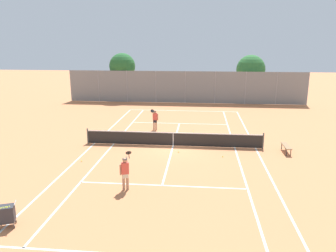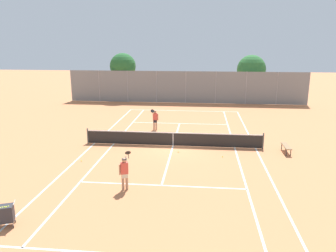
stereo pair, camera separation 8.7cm
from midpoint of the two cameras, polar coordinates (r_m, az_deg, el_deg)
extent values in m
plane|color=#CC7A4C|center=(22.28, 0.79, -3.47)|extent=(120.00, 120.00, 0.00)
cube|color=silver|center=(33.78, 2.53, 2.67)|extent=(11.00, 0.10, 0.01)
cube|color=silver|center=(23.37, -12.79, -2.97)|extent=(0.10, 23.80, 0.01)
cube|color=silver|center=(22.51, 14.91, -3.78)|extent=(0.10, 23.80, 0.01)
cube|color=silver|center=(22.98, -9.54, -3.11)|extent=(0.10, 23.80, 0.01)
cube|color=silver|center=(22.32, 11.43, -3.72)|extent=(0.10, 23.80, 0.01)
cube|color=silver|center=(16.33, -1.18, -10.30)|extent=(8.26, 0.10, 0.01)
cube|color=silver|center=(28.42, 1.90, 0.45)|extent=(8.26, 0.10, 0.01)
cube|color=silver|center=(22.27, 0.79, -3.47)|extent=(0.10, 12.80, 0.01)
cylinder|color=#474C47|center=(23.37, -13.91, -1.68)|extent=(0.10, 0.10, 1.07)
cylinder|color=#474C47|center=(22.43, 16.13, -2.50)|extent=(0.10, 0.10, 1.07)
cube|color=black|center=(22.14, 0.79, -2.33)|extent=(11.90, 0.02, 0.89)
cube|color=white|center=(22.01, 0.80, -1.19)|extent=(11.90, 0.03, 0.06)
cube|color=white|center=(22.14, 0.79, -2.38)|extent=(0.05, 0.03, 0.89)
cube|color=#2D2D33|center=(14.19, -26.47, -13.54)|extent=(0.68, 0.61, 0.64)
cylinder|color=black|center=(14.29, -27.42, -15.63)|extent=(0.06, 0.10, 0.10)
cylinder|color=#B7B7BC|center=(14.58, -27.16, -14.52)|extent=(0.02, 0.02, 0.16)
cylinder|color=black|center=(14.63, -27.11, -14.88)|extent=(0.06, 0.10, 0.10)
cylinder|color=#B7B7BC|center=(14.14, -25.40, -15.24)|extent=(0.02, 0.02, 0.16)
cylinder|color=black|center=(14.18, -25.36, -15.61)|extent=(0.06, 0.10, 0.10)
cylinder|color=#B7B7BC|center=(14.48, -25.15, -14.48)|extent=(0.02, 0.02, 0.16)
cylinder|color=black|center=(14.53, -25.11, -14.85)|extent=(0.06, 0.10, 0.10)
cylinder|color=#B7B7BC|center=(13.94, -25.26, -11.97)|extent=(0.18, 0.42, 0.02)
sphere|color=#D1DB33|center=(13.91, -26.15, -12.73)|extent=(0.07, 0.07, 0.07)
sphere|color=#D1DB33|center=(13.92, -26.46, -12.60)|extent=(0.07, 0.07, 0.07)
sphere|color=#D1DB33|center=(13.95, -26.72, -12.72)|extent=(0.07, 0.07, 0.07)
sphere|color=#D1DB33|center=(13.96, -26.93, -12.71)|extent=(0.07, 0.07, 0.07)
sphere|color=#D1DB33|center=(13.97, -27.28, -12.68)|extent=(0.07, 0.07, 0.07)
sphere|color=#D1DB33|center=(13.97, -26.08, -12.51)|extent=(0.07, 0.07, 0.07)
sphere|color=#D1DB33|center=(13.98, -26.38, -12.56)|extent=(0.07, 0.07, 0.07)
sphere|color=#D1DB33|center=(14.00, -26.65, -12.55)|extent=(0.07, 0.07, 0.07)
sphere|color=#D1DB33|center=(14.01, -26.95, -12.56)|extent=(0.07, 0.07, 0.07)
sphere|color=#D1DB33|center=(14.02, -27.21, -12.60)|extent=(0.07, 0.07, 0.07)
cylinder|color=tan|center=(15.84, -7.89, -9.63)|extent=(0.13, 0.13, 0.82)
cylinder|color=tan|center=(15.86, -7.24, -9.57)|extent=(0.13, 0.13, 0.82)
cube|color=beige|center=(15.72, -7.61, -8.50)|extent=(0.33, 0.27, 0.24)
cube|color=#D84C3F|center=(15.59, -7.65, -7.28)|extent=(0.39, 0.31, 0.56)
sphere|color=tan|center=(15.45, -7.70, -5.93)|extent=(0.22, 0.22, 0.22)
cylinder|color=black|center=(15.42, -7.71, -5.70)|extent=(0.23, 0.23, 0.02)
cylinder|color=tan|center=(15.58, -8.45, -7.55)|extent=(0.08, 0.08, 0.52)
cylinder|color=tan|center=(15.63, -7.28, -6.07)|extent=(0.24, 0.45, 0.35)
cylinder|color=black|center=(15.83, -6.98, -5.17)|extent=(0.12, 0.24, 0.22)
cylinder|color=black|center=(15.91, -7.05, -4.66)|extent=(0.33, 0.29, 0.23)
cylinder|color=tan|center=(26.27, -2.18, 0.21)|extent=(0.13, 0.13, 0.82)
cylinder|color=tan|center=(26.25, -2.57, 0.19)|extent=(0.13, 0.13, 0.82)
cube|color=black|center=(26.18, -2.38, 0.90)|extent=(0.32, 0.24, 0.24)
cube|color=#D84C3F|center=(26.10, -2.39, 1.67)|extent=(0.38, 0.28, 0.56)
sphere|color=tan|center=(26.01, -2.40, 2.51)|extent=(0.22, 0.22, 0.22)
cylinder|color=black|center=(26.00, -2.40, 2.65)|extent=(0.23, 0.23, 0.02)
cylinder|color=tan|center=(26.13, -1.91, 1.56)|extent=(0.08, 0.08, 0.52)
cylinder|color=tan|center=(25.89, -2.65, 2.22)|extent=(0.19, 0.46, 0.35)
cylinder|color=black|center=(25.59, -2.88, 2.44)|extent=(0.09, 0.25, 0.22)
cylinder|color=black|center=(25.45, -2.86, 2.63)|extent=(0.32, 0.26, 0.23)
sphere|color=#D1DB33|center=(20.38, 9.38, -5.29)|extent=(0.07, 0.07, 0.07)
sphere|color=#D1DB33|center=(25.97, 4.30, -0.85)|extent=(0.07, 0.07, 0.07)
sphere|color=#D1DB33|center=(20.96, 1.70, -4.54)|extent=(0.07, 0.07, 0.07)
sphere|color=#D1DB33|center=(23.14, -1.34, -2.71)|extent=(0.07, 0.07, 0.07)
sphere|color=#D1DB33|center=(20.07, -14.95, -5.90)|extent=(0.07, 0.07, 0.07)
cube|color=olive|center=(22.13, 19.81, -3.27)|extent=(0.36, 1.50, 0.05)
cylinder|color=#262626|center=(21.58, 19.83, -4.36)|extent=(0.05, 0.05, 0.41)
cylinder|color=#262626|center=(22.76, 19.08, -3.35)|extent=(0.05, 0.05, 0.41)
cylinder|color=#262626|center=(21.65, 20.48, -4.37)|extent=(0.05, 0.05, 0.41)
cylinder|color=#262626|center=(22.82, 19.69, -3.35)|extent=(0.05, 0.05, 0.41)
cylinder|color=gray|center=(40.92, -16.63, 6.74)|extent=(0.08, 0.08, 3.68)
cylinder|color=gray|center=(39.76, -12.04, 6.82)|extent=(0.08, 0.08, 3.68)
cylinder|color=gray|center=(38.86, -7.21, 6.85)|extent=(0.08, 0.08, 3.68)
cylinder|color=gray|center=(38.25, -2.19, 6.84)|extent=(0.08, 0.08, 3.68)
cylinder|color=gray|center=(37.93, 2.95, 6.77)|extent=(0.08, 0.08, 3.68)
cylinder|color=gray|center=(37.93, 8.14, 6.64)|extent=(0.08, 0.08, 3.68)
cylinder|color=gray|center=(38.22, 13.28, 6.46)|extent=(0.08, 0.08, 3.68)
cylinder|color=gray|center=(38.82, 18.31, 6.24)|extent=(0.08, 0.08, 3.68)
cylinder|color=gray|center=(39.70, 23.14, 5.98)|extent=(0.08, 0.08, 3.68)
cube|color=slate|center=(37.93, 2.95, 6.77)|extent=(27.28, 0.02, 3.64)
cylinder|color=brown|center=(40.60, -7.90, 6.65)|extent=(0.30, 0.30, 2.99)
sphere|color=#26602D|center=(40.34, -8.03, 10.29)|extent=(3.10, 3.10, 3.10)
sphere|color=#26602D|center=(40.29, -8.53, 9.71)|extent=(1.82, 1.82, 1.82)
cylinder|color=brown|center=(40.83, 13.94, 6.11)|extent=(0.22, 0.22, 2.56)
sphere|color=#2D6B33|center=(40.57, 14.15, 9.55)|extent=(3.38, 3.38, 3.38)
sphere|color=#2D6B33|center=(41.03, 14.51, 8.98)|extent=(2.37, 2.37, 2.37)
camera|label=1|loc=(0.04, -90.11, -0.03)|focal=35.00mm
camera|label=2|loc=(0.04, 89.89, 0.03)|focal=35.00mm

